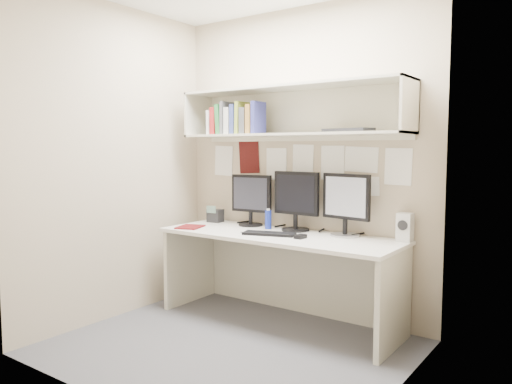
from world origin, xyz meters
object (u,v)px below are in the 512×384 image
Objects in this scene: desk_phone at (215,216)px; monitor_center at (296,199)px; maroon_notebook at (190,227)px; desk at (279,278)px; monitor_left at (251,198)px; speaker at (405,227)px; monitor_right at (346,202)px; keyboard at (269,234)px.

monitor_center is at bearing -4.13° from desk_phone.
monitor_center is 2.11× the size of maroon_notebook.
monitor_left reaches higher than desk.
monitor_center is 2.33× the size of speaker.
desk_phone is (-0.83, 0.19, 0.43)m from desk.
speaker is at bearing -3.44° from desk_phone.
monitor_center is 0.45m from monitor_right.
monitor_center is at bearing -177.39° from speaker.
monitor_left is at bearing -177.48° from monitor_center.
monitor_left is 1.38m from speaker.
monitor_left is at bearing -178.39° from speaker.
keyboard is at bearing -160.11° from speaker.
monitor_right reaches higher than monitor_left.
monitor_right reaches higher than keyboard.
monitor_right is at bearing -5.27° from monitor_left.
keyboard is 1.95× the size of speaker.
desk_phone reaches higher than keyboard.
maroon_notebook is (-0.77, -0.10, -0.00)m from keyboard.
monitor_center is at bearing 82.26° from desk.
desk_phone is (-0.80, 0.29, 0.05)m from keyboard.
desk_phone is (-0.04, 0.38, 0.06)m from maroon_notebook.
monitor_right is (0.92, -0.00, 0.02)m from monitor_left.
speaker is (0.91, 0.05, -0.16)m from monitor_center.
maroon_notebook is at bearing -165.71° from speaker.
maroon_notebook is at bearing -90.28° from desk_phone.
desk_phone is at bearing 166.86° from desk.
speaker is at bearing 15.81° from desk.
maroon_notebook is (-0.83, -0.41, -0.26)m from monitor_center.
desk_phone is at bearing 77.92° from maroon_notebook.
monitor_center reaches higher than monitor_left.
maroon_notebook is 1.49× the size of desk_phone.
maroon_notebook is at bearing 169.67° from keyboard.
maroon_notebook is at bearing -153.54° from monitor_right.
desk is at bearing -164.53° from speaker.
maroon_notebook is at bearing -136.91° from monitor_left.
speaker is (0.46, 0.05, -0.16)m from monitor_right.
desk is 4.08× the size of monitor_right.
monitor_center reaches higher than keyboard.
monitor_center is 1.01× the size of monitor_right.
keyboard is (-0.03, -0.09, 0.37)m from desk.
keyboard is 2.64× the size of desk_phone.
keyboard is at bearing -10.44° from maroon_notebook.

